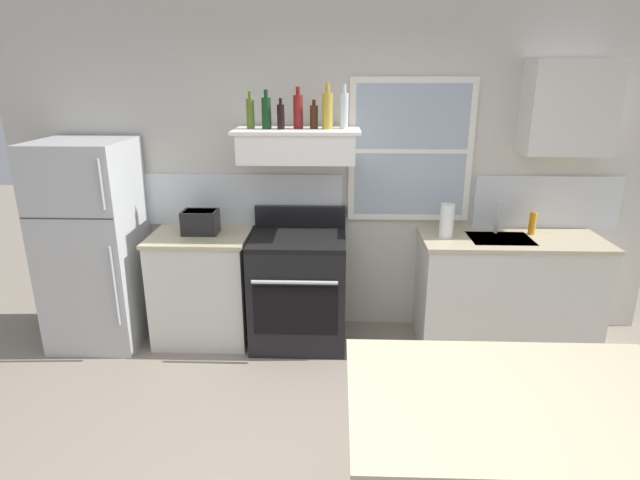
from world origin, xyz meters
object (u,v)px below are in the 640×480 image
toaster (200,222)px  bottle_dark_green_wine (266,112)px  stove_range (298,288)px  refrigerator (94,245)px  bottle_olive_oil_square (250,113)px  paper_towel_roll (447,221)px  bottle_brown_stout (314,116)px  bottle_balsamic_dark (281,116)px  bottle_red_label_wine (298,111)px  bottle_champagne_gold_foil (328,110)px  dish_soap_bottle (532,223)px  bottle_clear_tall (344,110)px

toaster → bottle_dark_green_wine: bearing=1.6°
stove_range → refrigerator: bearing=-179.2°
bottle_olive_oil_square → bottle_dark_green_wine: bottle_dark_green_wine is taller
paper_towel_roll → bottle_brown_stout: bearing=175.7°
bottle_dark_green_wine → bottle_brown_stout: (0.36, 0.03, -0.03)m
toaster → stove_range: size_ratio=0.27×
bottle_balsamic_dark → bottle_red_label_wine: bearing=23.5°
toaster → refrigerator: bearing=-174.0°
bottle_dark_green_wine → toaster: bearing=-178.4°
refrigerator → bottle_champagne_gold_foil: 2.16m
stove_range → bottle_brown_stout: size_ratio=5.07×
toaster → bottle_brown_stout: 1.24m
bottle_olive_oil_square → bottle_red_label_wine: (0.36, 0.02, 0.01)m
stove_range → bottle_olive_oil_square: 1.44m
toaster → bottle_dark_green_wine: bottle_dark_green_wine is taller
bottle_champagne_gold_foil → bottle_brown_stout: bearing=166.2°
bottle_balsamic_dark → paper_towel_roll: 1.52m
bottle_balsamic_dark → bottle_olive_oil_square: bearing=171.2°
bottle_champagne_gold_foil → dish_soap_bottle: (1.65, 0.05, -0.88)m
bottle_dark_green_wine → bottle_clear_tall: bearing=3.2°
paper_towel_roll → bottle_olive_oil_square: bearing=177.9°
stove_range → bottle_red_label_wine: (0.01, 0.11, 1.41)m
bottle_olive_oil_square → bottle_balsamic_dark: bottle_olive_oil_square is taller
bottle_balsamic_dark → dish_soap_bottle: bearing=2.3°
bottle_balsamic_dark → bottle_brown_stout: size_ratio=1.06×
dish_soap_bottle → stove_range: bearing=-175.8°
bottle_balsamic_dark → bottle_brown_stout: 0.25m
bottle_brown_stout → bottle_champagne_gold_foil: size_ratio=0.65×
stove_range → bottle_dark_green_wine: bottle_dark_green_wine is taller
bottle_olive_oil_square → paper_towel_roll: size_ratio=1.02×
bottle_olive_oil_square → paper_towel_roll: (1.53, -0.06, -0.82)m
stove_range → dish_soap_bottle: bearing=4.2°
toaster → bottle_balsamic_dark: bottle_balsamic_dark is taller
toaster → bottle_olive_oil_square: 0.96m
stove_range → bottle_clear_tall: (0.36, 0.12, 1.42)m
refrigerator → dish_soap_bottle: 3.54m
refrigerator → toaster: size_ratio=5.61×
bottle_clear_tall → dish_soap_bottle: bottle_clear_tall is taller
bottle_red_label_wine → bottle_brown_stout: (0.12, 0.00, -0.04)m
bottle_balsamic_dark → bottle_brown_stout: bearing=13.3°
stove_range → bottle_balsamic_dark: size_ratio=4.80×
stove_range → bottle_red_label_wine: bearing=86.5°
dish_soap_bottle → refrigerator: bearing=-177.4°
bottle_dark_green_wine → paper_towel_roll: (1.40, -0.05, -0.82)m
bottle_clear_tall → refrigerator: bearing=-176.0°
toaster → bottle_olive_oil_square: (0.44, 0.03, 0.85)m
bottle_dark_green_wine → bottle_balsamic_dark: 0.12m
bottle_balsamic_dark → bottle_champagne_gold_foil: (0.35, 0.03, 0.04)m
bottle_red_label_wine → bottle_clear_tall: size_ratio=0.94×
toaster → bottle_dark_green_wine: size_ratio=1.03×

